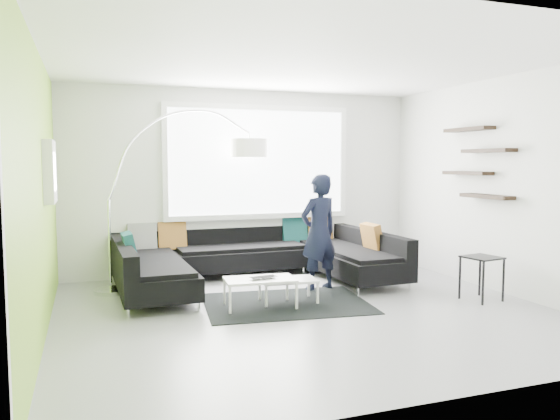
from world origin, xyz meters
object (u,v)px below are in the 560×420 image
object	(u,v)px
side_table	(481,278)
laptop	(265,278)
sectional_sofa	(256,260)
arc_lamp	(108,200)
person	(319,232)
coffee_table	(274,291)

from	to	relation	value
side_table	laptop	distance (m)	2.68
sectional_sofa	laptop	bearing A→B (deg)	-103.18
arc_lamp	laptop	bearing A→B (deg)	-44.17
sectional_sofa	person	bearing A→B (deg)	-38.73
coffee_table	arc_lamp	bearing A→B (deg)	149.92
sectional_sofa	laptop	distance (m)	1.25
sectional_sofa	side_table	bearing A→B (deg)	-37.63
sectional_sofa	laptop	world-z (taller)	sectional_sofa
laptop	side_table	bearing A→B (deg)	-20.31
sectional_sofa	coffee_table	xyz separation A→B (m)	(-0.10, -1.10, -0.18)
side_table	arc_lamp	bearing A→B (deg)	155.76
coffee_table	side_table	bearing A→B (deg)	-9.39
coffee_table	arc_lamp	xyz separation A→B (m)	(-1.82, 1.29, 1.04)
side_table	person	xyz separation A→B (m)	(-1.66, 1.20, 0.50)
sectional_sofa	coffee_table	distance (m)	1.12
side_table	sectional_sofa	bearing A→B (deg)	143.58
coffee_table	laptop	distance (m)	0.27
coffee_table	laptop	size ratio (longest dim) A/B	3.06
sectional_sofa	person	size ratio (longest dim) A/B	2.45
arc_lamp	laptop	xyz separation A→B (m)	(1.66, -1.41, -0.86)
coffee_table	person	bearing A→B (deg)	39.52
person	laptop	distance (m)	1.26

